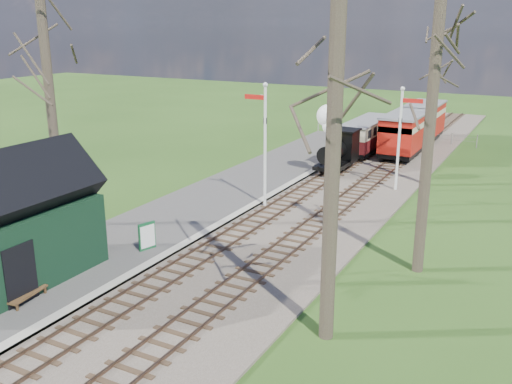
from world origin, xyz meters
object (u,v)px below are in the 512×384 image
Objects in this scene: semaphore_far at (401,131)px; red_carriage_a at (405,133)px; coach at (367,134)px; red_carriage_b at (423,122)px; semaphore_near at (264,137)px; person at (33,276)px; locomotive at (336,142)px; bench at (24,289)px; sign_board at (147,236)px; station_shed at (10,226)px.

semaphore_far reaches higher than red_carriage_a.
coach is 1.16× the size of red_carriage_b.
semaphore_near is 5.21× the size of person.
red_carriage_a and red_carriage_b have the same top height.
bench is at bearing -97.79° from locomotive.
locomotive is 0.63× the size of coach.
red_carriage_a is 1.00× the size of red_carriage_b.
locomotive is (0.76, 8.10, -1.67)m from semaphore_near.
semaphore_near reaches higher than bench.
red_carriage_a is 5.50m from red_carriage_b.
locomotive is 6.08m from coach.
red_carriage_b is (3.37, 19.90, -1.95)m from semaphore_near.
semaphore_near is 8.12m from sign_board.
coach is (-4.37, 8.16, -1.92)m from semaphore_far.
sign_board is at bearing -97.71° from locomotive.
red_carriage_b is 32.69m from person.
semaphore_near is 13.39m from bench.
red_carriage_a is at bearing 75.36° from station_shed.
red_carriage_b reaches higher than coach.
locomotive is at bearing 82.29° from sign_board.
station_shed is 20.01m from semaphore_far.
person is (-5.67, -26.69, -0.87)m from red_carriage_a.
sign_board is 4.90m from person.
red_carriage_b is at bearing 80.39° from semaphore_near.
station_shed is at bearing -115.70° from sign_board.
semaphore_far is at bearing 49.40° from semaphore_near.
semaphore_near is 14.92m from red_carriage_a.
semaphore_near is 1.07× the size of red_carriage_b.
semaphore_near reaches higher than red_carriage_b.
person is (1.22, -0.28, -1.47)m from station_shed.
semaphore_near reaches higher than coach.
locomotive is at bearing -15.91° from person.
person is (-3.06, -20.39, -1.15)m from locomotive.
sign_board is at bearing -99.78° from red_carriage_b.
coach is 27.20m from bench.
person is at bearing -98.54° from locomotive.
red_carriage_b reaches higher than person.
red_carriage_b is (6.90, 31.90, -0.60)m from station_shed.
sign_board is at bearing 81.98° from bench.
person is (-5.67, -32.19, -0.87)m from red_carriage_b.
bench is (-0.76, -5.39, -0.15)m from sign_board.
coach is at bearing 118.19° from semaphore_far.
semaphore_far reaches higher than coach.
station_shed reaches higher than person.
station_shed is 1.01× the size of semaphore_near.
locomotive is 15.77m from sign_board.
red_carriage_a is 22.40m from sign_board.
semaphore_near is 12.82m from person.
station_shed is 12.58m from semaphore_near.
bench is (-2.11, -12.87, -3.02)m from semaphore_near.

